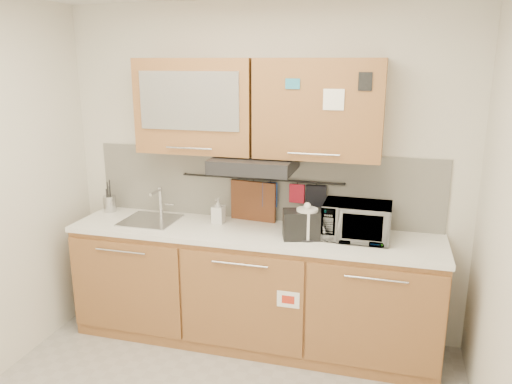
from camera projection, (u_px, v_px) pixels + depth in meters
The scene contains 17 objects.
wall_back at pixel (263, 173), 3.95m from camera, with size 3.20×3.20×0.00m, color silver.
base_cabinet at pixel (252, 293), 3.89m from camera, with size 2.80×0.64×0.88m.
countertop at pixel (252, 233), 3.77m from camera, with size 2.82×0.62×0.04m, color white.
backsplash at pixel (262, 185), 3.97m from camera, with size 2.80×0.02×0.56m, color silver.
upper_cabinets at pixel (256, 107), 3.65m from camera, with size 1.82×0.37×0.70m.
range_hood at pixel (254, 164), 3.69m from camera, with size 0.60×0.46×0.10m, color black.
sink at pixel (151, 220), 3.99m from camera, with size 0.42×0.40×0.26m.
utensil_rail at pixel (261, 179), 3.92m from camera, with size 0.02×0.02×1.30m, color black.
utensil_crock at pixel (110, 203), 4.23m from camera, with size 0.14×0.14×0.27m.
kettle at pixel (307, 224), 3.57m from camera, with size 0.20×0.20×0.27m.
toaster at pixel (302, 224), 3.57m from camera, with size 0.31×0.24×0.21m.
microwave at pixel (357, 221), 3.56m from camera, with size 0.47×0.32×0.26m, color #999999.
soap_bottle at pixel (218, 211), 3.92m from camera, with size 0.09×0.09×0.20m, color #999999.
cutting_board at pixel (253, 210), 3.98m from camera, with size 0.37×0.03×0.46m, color brown.
oven_mitt at pixel (270, 195), 3.91m from camera, with size 0.12×0.03×0.19m, color navy.
dark_pouch at pixel (316, 201), 3.83m from camera, with size 0.16×0.04×0.24m, color black.
pot_holder at pixel (297, 194), 3.85m from camera, with size 0.12×0.02×0.15m, color #AD172A.
Camera 1 is at (0.97, -2.24, 2.16)m, focal length 35.00 mm.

